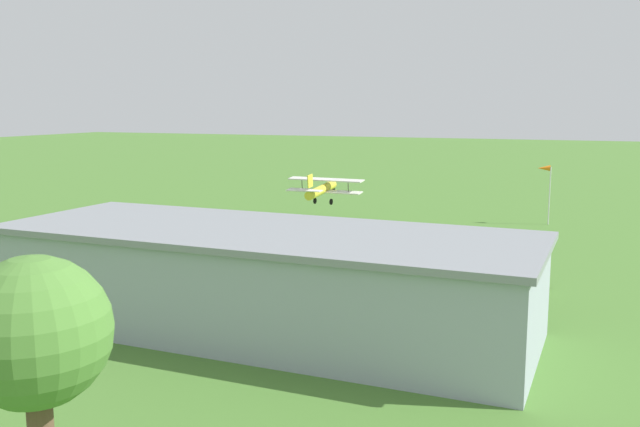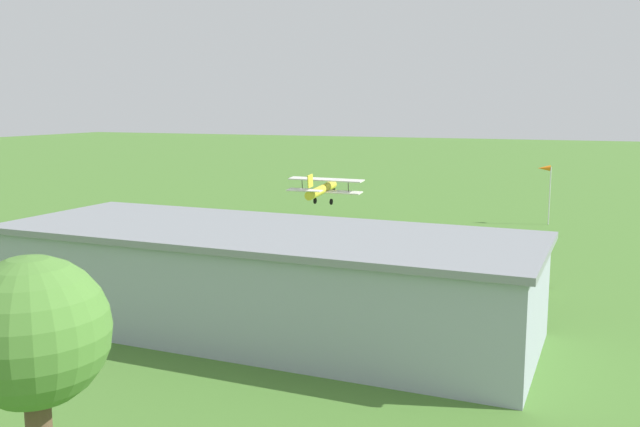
% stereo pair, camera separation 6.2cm
% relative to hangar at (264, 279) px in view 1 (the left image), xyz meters
% --- Properties ---
extents(ground_plane, '(400.00, 400.00, 0.00)m').
position_rel_hangar_xyz_m(ground_plane, '(3.61, -32.02, -2.86)').
color(ground_plane, '#47752D').
extents(hangar, '(30.15, 11.60, 5.69)m').
position_rel_hangar_xyz_m(hangar, '(0.00, 0.00, 0.00)').
color(hangar, '#99A3AD').
rests_on(hangar, ground_plane).
extents(biplane, '(8.53, 7.21, 3.53)m').
position_rel_hangar_xyz_m(biplane, '(10.36, -34.59, 0.78)').
color(biplane, yellow).
extents(car_silver, '(2.15, 4.18, 1.65)m').
position_rel_hangar_xyz_m(car_silver, '(-13.06, -13.86, -2.00)').
color(car_silver, '#B7B7BC').
rests_on(car_silver, ground_plane).
extents(car_orange, '(2.27, 4.63, 1.62)m').
position_rel_hangar_xyz_m(car_orange, '(13.99, -12.59, -2.01)').
color(car_orange, orange).
rests_on(car_orange, ground_plane).
extents(car_white, '(2.18, 4.40, 1.61)m').
position_rel_hangar_xyz_m(car_white, '(20.03, -12.62, -2.03)').
color(car_white, white).
rests_on(car_white, ground_plane).
extents(car_grey, '(2.10, 4.71, 1.63)m').
position_rel_hangar_xyz_m(car_grey, '(26.69, -14.38, -2.01)').
color(car_grey, slate).
rests_on(car_grey, ground_plane).
extents(person_watching_takeoff, '(0.53, 0.53, 1.70)m').
position_rel_hangar_xyz_m(person_watching_takeoff, '(-9.29, -13.70, -2.01)').
color(person_watching_takeoff, orange).
rests_on(person_watching_takeoff, ground_plane).
extents(person_by_parked_cars, '(0.41, 0.41, 1.52)m').
position_rel_hangar_xyz_m(person_by_parked_cars, '(-2.02, -17.64, -2.10)').
color(person_by_parked_cars, orange).
rests_on(person_by_parked_cars, ground_plane).
extents(person_near_hangar_door, '(0.44, 0.44, 1.53)m').
position_rel_hangar_xyz_m(person_near_hangar_door, '(12.96, -15.59, -2.10)').
color(person_near_hangar_door, navy).
rests_on(person_near_hangar_door, ground_plane).
extents(person_at_fence_line, '(0.51, 0.51, 1.65)m').
position_rel_hangar_xyz_m(person_at_fence_line, '(-8.99, -16.71, -2.03)').
color(person_at_fence_line, orange).
rests_on(person_at_fence_line, ground_plane).
extents(tree_behind_hangar_left, '(3.94, 3.94, 8.70)m').
position_rel_hangar_xyz_m(tree_behind_hangar_left, '(-3.85, 20.61, 3.72)').
color(tree_behind_hangar_left, brown).
rests_on(tree_behind_hangar_left, ground_plane).
extents(windsock, '(1.48, 1.04, 6.22)m').
position_rel_hangar_xyz_m(windsock, '(-11.66, -42.20, 2.61)').
color(windsock, silver).
rests_on(windsock, ground_plane).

